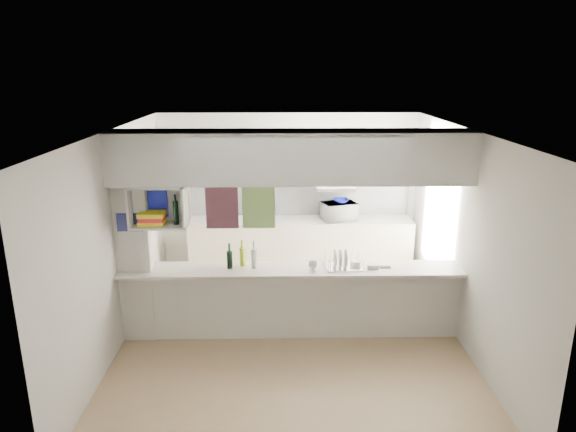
{
  "coord_description": "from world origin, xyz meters",
  "views": [
    {
      "loc": [
        -0.15,
        -5.86,
        3.29
      ],
      "look_at": [
        -0.03,
        0.5,
        1.44
      ],
      "focal_mm": 32.0,
      "sensor_mm": 36.0,
      "label": 1
    }
  ],
  "objects_px": {
    "microwave": "(339,211)",
    "dish_rack": "(344,260)",
    "wine_bottles": "(243,258)",
    "bowl": "(341,201)"
  },
  "relations": [
    {
      "from": "microwave",
      "to": "dish_rack",
      "type": "distance_m",
      "value": 2.04
    },
    {
      "from": "dish_rack",
      "to": "wine_bottles",
      "type": "relative_size",
      "value": 1.22
    },
    {
      "from": "microwave",
      "to": "bowl",
      "type": "height_order",
      "value": "bowl"
    },
    {
      "from": "dish_rack",
      "to": "microwave",
      "type": "bearing_deg",
      "value": 82.74
    },
    {
      "from": "bowl",
      "to": "wine_bottles",
      "type": "xyz_separation_m",
      "value": [
        -1.44,
        -2.01,
        -0.19
      ]
    },
    {
      "from": "bowl",
      "to": "wine_bottles",
      "type": "relative_size",
      "value": 0.68
    },
    {
      "from": "microwave",
      "to": "dish_rack",
      "type": "relative_size",
      "value": 1.16
    },
    {
      "from": "microwave",
      "to": "bowl",
      "type": "distance_m",
      "value": 0.18
    },
    {
      "from": "bowl",
      "to": "dish_rack",
      "type": "height_order",
      "value": "bowl"
    },
    {
      "from": "microwave",
      "to": "wine_bottles",
      "type": "bearing_deg",
      "value": 37.53
    }
  ]
}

